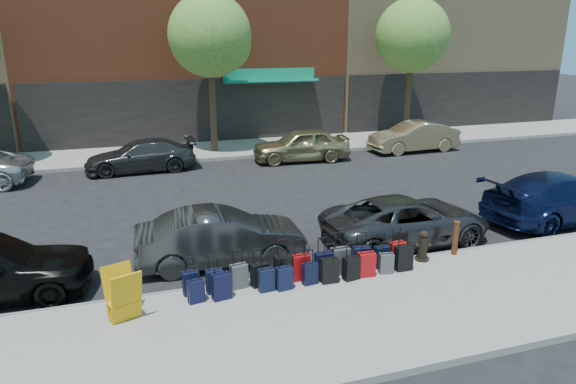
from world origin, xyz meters
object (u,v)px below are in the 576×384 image
object	(u,v)px
car_far_2	(301,145)
car_far_3	(414,137)
car_far_1	(141,156)
car_near_1	(221,237)
fire_hydrant	(423,247)
suitcase_front_5	(300,267)
display_rack	(123,295)
tree_center	(213,38)
tree_right	(415,38)
car_near_3	(561,197)
car_near_2	(406,220)
bollard	(456,237)

from	to	relation	value
car_far_2	car_far_3	world-z (taller)	car_far_2
car_far_1	car_near_1	bearing A→B (deg)	6.74
fire_hydrant	suitcase_front_5	bearing A→B (deg)	-163.50
car_far_1	fire_hydrant	bearing A→B (deg)	26.05
display_rack	car_far_3	bearing A→B (deg)	21.98
car_far_1	car_far_2	size ratio (longest dim) A/B	1.03
tree_center	car_far_3	bearing A→B (deg)	-15.02
tree_right	tree_center	bearing A→B (deg)	180.00
tree_right	car_far_2	distance (m)	8.95
tree_center	car_near_3	world-z (taller)	tree_center
tree_right	display_rack	distance (m)	21.67
fire_hydrant	car_far_2	distance (m)	11.54
car_near_1	car_far_3	size ratio (longest dim) A/B	0.94
tree_center	tree_right	bearing A→B (deg)	0.00
car_far_1	tree_center	bearing A→B (deg)	121.42
car_far_2	display_rack	bearing A→B (deg)	-28.79
suitcase_front_5	car_near_2	world-z (taller)	car_near_2
suitcase_front_5	car_near_1	size ratio (longest dim) A/B	0.23
tree_right	car_near_1	size ratio (longest dim) A/B	1.73
tree_center	display_rack	size ratio (longest dim) A/B	6.87
tree_center	display_rack	bearing A→B (deg)	-106.99
car_near_1	car_far_3	world-z (taller)	car_far_3
car_near_3	tree_right	bearing A→B (deg)	-14.93
car_far_2	suitcase_front_5	bearing A→B (deg)	-15.04
display_rack	suitcase_front_5	bearing A→B (deg)	-11.67
car_near_2	car_far_2	world-z (taller)	car_far_2
car_far_2	car_far_3	distance (m)	5.95
car_near_1	car_near_2	bearing A→B (deg)	-90.03
car_far_2	car_near_1	bearing A→B (deg)	-25.09
tree_center	fire_hydrant	xyz separation A→B (m)	(2.54, -14.23, -4.91)
tree_center	tree_right	world-z (taller)	same
tree_right	car_far_1	world-z (taller)	tree_right
fire_hydrant	tree_right	bearing A→B (deg)	75.68
bollard	car_near_1	world-z (taller)	car_near_1
car_near_1	car_near_2	xyz separation A→B (m)	(5.09, -0.21, -0.04)
car_near_3	car_far_2	xyz separation A→B (m)	(-4.95, 9.97, -0.01)
car_near_3	car_far_2	size ratio (longest dim) A/B	1.18
tree_right	car_far_3	distance (m)	5.44
tree_center	car_near_2	size ratio (longest dim) A/B	1.56
bollard	car_far_3	xyz separation A→B (m)	(5.80, 11.68, 0.13)
car_near_3	car_far_3	bearing A→B (deg)	-10.75
suitcase_front_5	car_near_1	distance (m)	2.30
suitcase_front_5	car_near_2	distance (m)	3.94
fire_hydrant	car_far_3	world-z (taller)	car_far_3
tree_center	fire_hydrant	world-z (taller)	tree_center
tree_center	car_near_2	world-z (taller)	tree_center
car_near_1	car_far_3	xyz separation A→B (m)	(11.49, 10.07, 0.04)
tree_center	suitcase_front_5	bearing A→B (deg)	-92.80
tree_center	car_near_3	bearing A→B (deg)	-56.76
car_far_1	car_far_3	world-z (taller)	car_far_3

